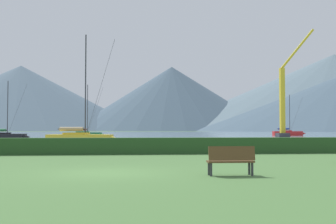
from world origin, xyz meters
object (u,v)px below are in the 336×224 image
(sailboat_slip_6, at_px, (85,134))
(dock_crane, at_px, (284,104))
(sailboat_slip_3, at_px, (4,136))
(park_bench_near_path, at_px, (231,159))
(sailboat_slip_1, at_px, (288,133))
(sailboat_slip_2, at_px, (81,138))

(sailboat_slip_6, bearing_deg, dock_crane, 0.81)
(sailboat_slip_3, distance_m, park_bench_near_path, 49.64)
(sailboat_slip_1, distance_m, dock_crane, 23.68)
(dock_crane, bearing_deg, sailboat_slip_2, -136.25)
(sailboat_slip_6, distance_m, park_bench_near_path, 64.69)
(sailboat_slip_3, xyz_separation_m, sailboat_slip_6, (9.05, 18.19, 0.03))
(park_bench_near_path, bearing_deg, sailboat_slip_2, 104.98)
(sailboat_slip_1, bearing_deg, sailboat_slip_6, -152.36)
(sailboat_slip_3, relative_size, dock_crane, 0.40)
(sailboat_slip_1, relative_size, dock_crane, 0.48)
(sailboat_slip_1, relative_size, sailboat_slip_6, 1.00)
(sailboat_slip_6, distance_m, dock_crane, 36.34)
(park_bench_near_path, bearing_deg, sailboat_slip_1, 67.30)
(sailboat_slip_2, distance_m, sailboat_slip_3, 20.47)
(sailboat_slip_1, bearing_deg, sailboat_slip_2, -122.67)
(sailboat_slip_6, xyz_separation_m, park_bench_near_path, (10.46, -63.84, -0.05))
(sailboat_slip_3, xyz_separation_m, park_bench_near_path, (19.50, -45.65, -0.02))
(sailboat_slip_1, xyz_separation_m, sailboat_slip_3, (-53.95, -36.09, -0.09))
(dock_crane, bearing_deg, park_bench_near_path, -112.70)
(sailboat_slip_3, xyz_separation_m, dock_crane, (44.84, 14.90, 5.44))
(sailboat_slip_6, relative_size, dock_crane, 0.48)
(sailboat_slip_6, bearing_deg, sailboat_slip_3, -110.38)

